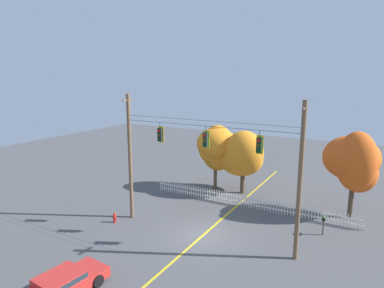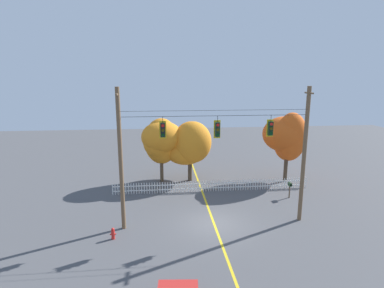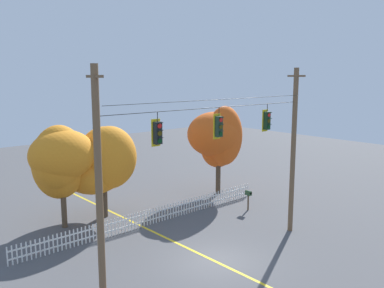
{
  "view_description": "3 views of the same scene",
  "coord_description": "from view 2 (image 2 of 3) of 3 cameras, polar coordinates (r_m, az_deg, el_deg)",
  "views": [
    {
      "loc": [
        9.76,
        -18.93,
        10.6
      ],
      "look_at": [
        -1.34,
        0.83,
        6.02
      ],
      "focal_mm": 31.82,
      "sensor_mm": 36.0,
      "label": 1
    },
    {
      "loc": [
        -3.55,
        -19.61,
        9.99
      ],
      "look_at": [
        -1.44,
        0.86,
        5.47
      ],
      "focal_mm": 29.31,
      "sensor_mm": 36.0,
      "label": 2
    },
    {
      "loc": [
        -13.15,
        -13.09,
        8.91
      ],
      "look_at": [
        -0.49,
        1.17,
        5.69
      ],
      "focal_mm": 38.17,
      "sensor_mm": 36.0,
      "label": 3
    }
  ],
  "objects": [
    {
      "name": "autumn_maple_near_fence",
      "position": [
        29.5,
        -5.65,
        0.8
      ],
      "size": [
        3.9,
        3.38,
        6.08
      ],
      "color": "brown",
      "rests_on": "ground"
    },
    {
      "name": "signal_support_span",
      "position": [
        20.6,
        4.23,
        -2.39
      ],
      "size": [
        12.47,
        1.1,
        9.32
      ],
      "color": "brown",
      "rests_on": "ground"
    },
    {
      "name": "white_picket_fence",
      "position": [
        27.81,
        3.69,
        -7.6
      ],
      "size": [
        17.24,
        0.06,
        0.98
      ],
      "color": "white",
      "rests_on": "ground"
    },
    {
      "name": "ground",
      "position": [
        22.29,
        4.03,
        -14.27
      ],
      "size": [
        80.0,
        80.0,
        0.0
      ],
      "primitive_type": "plane",
      "color": "#4C4C4F"
    },
    {
      "name": "lane_centerline_stripe",
      "position": [
        22.29,
        4.03,
        -14.26
      ],
      "size": [
        0.16,
        36.0,
        0.01
      ],
      "primitive_type": "cube",
      "color": "gold",
      "rests_on": "ground"
    },
    {
      "name": "autumn_maple_mid",
      "position": [
        29.68,
        -0.48,
        0.02
      ],
      "size": [
        4.44,
        4.19,
        5.85
      ],
      "color": "#473828",
      "rests_on": "ground"
    },
    {
      "name": "traffic_signal_westbound_side",
      "position": [
        21.17,
        14.08,
        2.8
      ],
      "size": [
        0.43,
        0.38,
        1.44
      ],
      "color": "black"
    },
    {
      "name": "fire_hydrant",
      "position": [
        20.85,
        -14.18,
        -15.51
      ],
      "size": [
        0.38,
        0.22,
        0.75
      ],
      "color": "red",
      "rests_on": "ground"
    },
    {
      "name": "traffic_signal_eastbound_side",
      "position": [
        19.91,
        -5.33,
        2.58
      ],
      "size": [
        0.43,
        0.38,
        1.42
      ],
      "color": "black"
    },
    {
      "name": "roadside_mailbox",
      "position": [
        27.35,
        17.38,
        -7.17
      ],
      "size": [
        0.25,
        0.44,
        1.35
      ],
      "color": "brown",
      "rests_on": "ground"
    },
    {
      "name": "traffic_signal_northbound_secondary",
      "position": [
        20.24,
        4.65,
        2.67
      ],
      "size": [
        0.43,
        0.38,
        1.47
      ],
      "color": "black"
    },
    {
      "name": "autumn_oak_far_east",
      "position": [
        30.7,
        16.93,
        1.22
      ],
      "size": [
        4.05,
        4.0,
        6.7
      ],
      "color": "#473828",
      "rests_on": "ground"
    }
  ]
}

